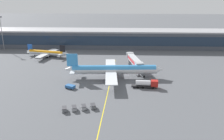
% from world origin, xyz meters
% --- Properties ---
extents(ground_plane, '(700.00, 700.00, 0.00)m').
position_xyz_m(ground_plane, '(0.00, 0.00, 0.00)').
color(ground_plane, '#515459').
extents(apron_lead_in_line, '(2.74, 79.97, 0.01)m').
position_xyz_m(apron_lead_in_line, '(0.07, 2.00, 0.00)').
color(apron_lead_in_line, yellow).
rests_on(apron_lead_in_line, ground_plane).
extents(terminal_building, '(221.36, 19.39, 12.34)m').
position_xyz_m(terminal_building, '(-7.70, 76.52, 6.19)').
color(terminal_building, '#424751').
rests_on(terminal_building, ground_plane).
extents(main_airliner, '(45.90, 36.58, 11.56)m').
position_xyz_m(main_airliner, '(1.47, 11.61, 4.08)').
color(main_airliner, silver).
rests_on(main_airliner, ground_plane).
extents(jet_bridge, '(7.88, 22.35, 6.78)m').
position_xyz_m(jet_bridge, '(11.31, 24.26, 5.08)').
color(jet_bridge, '#B2B7BC').
rests_on(jet_bridge, ground_plane).
extents(fuel_tanker, '(10.91, 3.08, 3.25)m').
position_xyz_m(fuel_tanker, '(15.56, 0.57, 1.75)').
color(fuel_tanker, '#232326').
rests_on(fuel_tanker, ground_plane).
extents(pushback_tug, '(4.42, 3.69, 1.40)m').
position_xyz_m(pushback_tug, '(-15.75, -1.65, 0.85)').
color(pushback_tug, '#285B9E').
rests_on(pushback_tug, ground_plane).
extents(baggage_cart_0, '(2.23, 2.97, 1.48)m').
position_xyz_m(baggage_cart_0, '(-13.50, -21.35, 0.78)').
color(baggage_cart_0, '#595B60').
rests_on(baggage_cart_0, ground_plane).
extents(baggage_cart_1, '(2.23, 2.97, 1.48)m').
position_xyz_m(baggage_cart_1, '(-10.43, -20.47, 0.78)').
color(baggage_cart_1, gray).
rests_on(baggage_cart_1, ground_plane).
extents(baggage_cart_2, '(2.23, 2.97, 1.48)m').
position_xyz_m(baggage_cart_2, '(-7.35, -19.58, 0.78)').
color(baggage_cart_2, gray).
rests_on(baggage_cart_2, ground_plane).
extents(baggage_cart_3, '(2.23, 2.97, 1.48)m').
position_xyz_m(baggage_cart_3, '(-4.28, -18.70, 0.78)').
color(baggage_cart_3, '#595B60').
rests_on(baggage_cart_3, ground_plane).
extents(commuter_jet_far, '(28.20, 22.56, 7.05)m').
position_xyz_m(commuter_jet_far, '(-40.81, 48.41, 2.42)').
color(commuter_jet_far, '#B2B7BC').
rests_on(commuter_jet_far, ground_plane).
extents(commuter_jet_near, '(27.86, 22.21, 7.95)m').
position_xyz_m(commuter_jet_near, '(-40.64, 46.92, 2.65)').
color(commuter_jet_near, silver).
rests_on(commuter_jet_near, ground_plane).
extents(apron_light_mast_0, '(2.80, 0.50, 22.54)m').
position_xyz_m(apron_light_mast_0, '(-75.96, 64.56, 13.24)').
color(apron_light_mast_0, gray).
rests_on(apron_light_mast_0, ground_plane).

